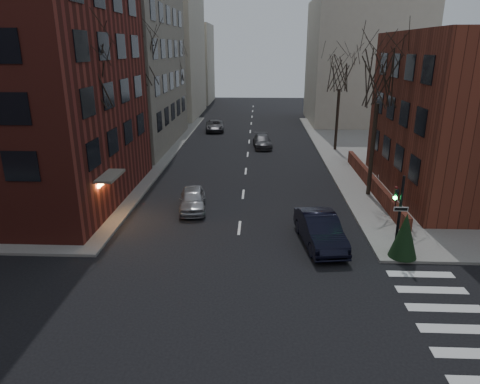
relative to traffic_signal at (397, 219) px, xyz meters
name	(u,v)px	position (x,y,z in m)	size (l,w,h in m)	color
ground	(222,380)	(-7.94, -8.99, -1.91)	(160.00, 160.00, 0.00)	black
building_left_tan	(76,4)	(-24.94, 25.01, 12.09)	(18.00, 18.00, 28.00)	gray
low_wall_right	(372,183)	(1.36, 10.01, -1.26)	(0.35, 16.00, 1.00)	maroon
building_distant_la	(151,54)	(-22.94, 46.01, 7.09)	(14.00, 16.00, 18.00)	#BAB19E
building_distant_ra	(363,63)	(7.06, 41.01, 6.09)	(14.00, 14.00, 16.00)	#BAB19E
building_distant_lb	(185,64)	(-20.94, 63.01, 5.09)	(10.00, 12.00, 14.00)	#BAB19E
traffic_signal	(397,219)	(0.00, 0.00, 0.00)	(0.76, 0.44, 4.00)	black
tree_left_a	(87,75)	(-16.74, 5.01, 6.56)	(4.18, 4.18, 10.26)	#2D231C
tree_left_b	(142,60)	(-16.74, 17.01, 7.00)	(4.40, 4.40, 10.80)	#2D231C
tree_left_c	(174,65)	(-16.74, 31.01, 6.12)	(3.96, 3.96, 9.72)	#2D231C
tree_right_a	(380,79)	(0.86, 9.01, 6.12)	(3.96, 3.96, 9.72)	#2D231C
tree_right_b	(340,73)	(0.86, 23.01, 5.68)	(3.74, 3.74, 9.18)	#2D231C
streetlamp_near	(140,125)	(-16.14, 13.01, 2.33)	(0.36, 0.36, 6.28)	black
streetlamp_far	(184,97)	(-16.14, 33.01, 2.33)	(0.36, 0.36, 6.28)	black
parked_sedan	(320,230)	(-3.59, 1.01, -1.07)	(1.77, 5.07, 1.67)	black
car_lane_silver	(193,199)	(-11.08, 5.82, -1.21)	(1.64, 4.08, 1.39)	#A4A5AA
car_lane_gray	(262,141)	(-6.49, 24.18, -1.27)	(1.80, 4.42, 1.28)	#3E3E43
car_lane_far	(215,126)	(-12.41, 33.21, -1.25)	(2.19, 4.74, 1.32)	#3C3B40
sandwich_board	(376,182)	(1.76, 10.37, -1.28)	(0.43, 0.60, 0.96)	silver
evergreen_shrub	(405,235)	(0.27, -0.49, -0.63)	(1.36, 1.36, 2.27)	black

